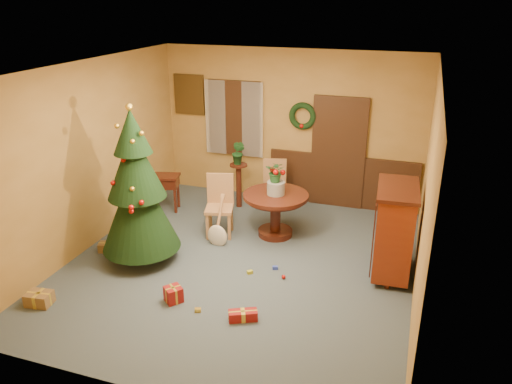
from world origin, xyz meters
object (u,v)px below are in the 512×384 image
at_px(dining_table, 276,207).
at_px(sideboard, 394,229).
at_px(chair_near, 220,203).
at_px(christmas_tree, 137,190).
at_px(writing_desk, 159,184).

height_order(dining_table, sideboard, sideboard).
relative_size(dining_table, sideboard, 0.80).
relative_size(dining_table, chair_near, 1.05).
distance_m(christmas_tree, sideboard, 3.74).
distance_m(writing_desk, sideboard, 4.42).
distance_m(dining_table, sideboard, 2.05).
bearing_deg(chair_near, christmas_tree, -122.97).
bearing_deg(dining_table, sideboard, -18.67).
xyz_separation_m(chair_near, writing_desk, (-1.45, 0.54, -0.04)).
bearing_deg(sideboard, dining_table, 161.33).
relative_size(dining_table, writing_desk, 1.28).
bearing_deg(chair_near, dining_table, 13.05).
xyz_separation_m(dining_table, christmas_tree, (-1.70, -1.42, 0.62)).
bearing_deg(dining_table, writing_desk, 171.96).
bearing_deg(christmas_tree, writing_desk, 110.78).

